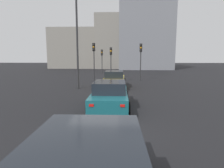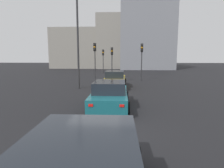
% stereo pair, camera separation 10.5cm
% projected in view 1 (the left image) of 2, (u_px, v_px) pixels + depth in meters
% --- Properties ---
extents(ground_plane, '(160.00, 160.00, 0.20)m').
position_uv_depth(ground_plane, '(110.00, 134.00, 7.01)').
color(ground_plane, black).
extents(car_yellow_lead, '(4.67, 2.09, 1.48)m').
position_uv_depth(car_yellow_lead, '(114.00, 79.00, 17.15)').
color(car_yellow_lead, gold).
rests_on(car_yellow_lead, ground_plane).
extents(car_teal_second, '(4.56, 2.10, 1.44)m').
position_uv_depth(car_teal_second, '(110.00, 95.00, 10.27)').
color(car_teal_second, '#19606B').
rests_on(car_teal_second, ground_plane).
extents(traffic_light_near_left, '(0.32, 0.30, 4.15)m').
position_uv_depth(traffic_light_near_left, '(141.00, 54.00, 21.23)').
color(traffic_light_near_left, '#2D2D30').
rests_on(traffic_light_near_left, ground_plane).
extents(traffic_light_near_right, '(0.32, 0.28, 3.83)m').
position_uv_depth(traffic_light_near_right, '(102.00, 56.00, 29.96)').
color(traffic_light_near_right, '#2D2D30').
rests_on(traffic_light_near_right, ground_plane).
extents(traffic_light_far_left, '(0.32, 0.29, 3.85)m').
position_uv_depth(traffic_light_far_left, '(111.00, 56.00, 23.61)').
color(traffic_light_far_left, '#2D2D30').
rests_on(traffic_light_far_left, ground_plane).
extents(traffic_light_far_right, '(0.33, 0.30, 4.26)m').
position_uv_depth(traffic_light_far_right, '(94.00, 54.00, 21.91)').
color(traffic_light_far_right, '#2D2D30').
rests_on(traffic_light_far_right, ground_plane).
extents(street_lamp_kerbside, '(0.56, 0.36, 8.40)m').
position_uv_depth(street_lamp_kerbside, '(77.00, 31.00, 15.85)').
color(street_lamp_kerbside, '#2D2D30').
rests_on(street_lamp_kerbside, ground_plane).
extents(building_facade_left, '(14.57, 11.34, 16.55)m').
position_uv_depth(building_facade_left, '(143.00, 33.00, 45.04)').
color(building_facade_left, gray).
rests_on(building_facade_left, ground_plane).
extents(building_facade_center, '(12.26, 6.16, 12.13)m').
position_uv_depth(building_facade_center, '(110.00, 43.00, 47.59)').
color(building_facade_center, gray).
rests_on(building_facade_center, ground_plane).
extents(building_facade_right, '(8.70, 11.89, 9.27)m').
position_uv_depth(building_facade_right, '(77.00, 49.00, 47.05)').
color(building_facade_right, gray).
rests_on(building_facade_right, ground_plane).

